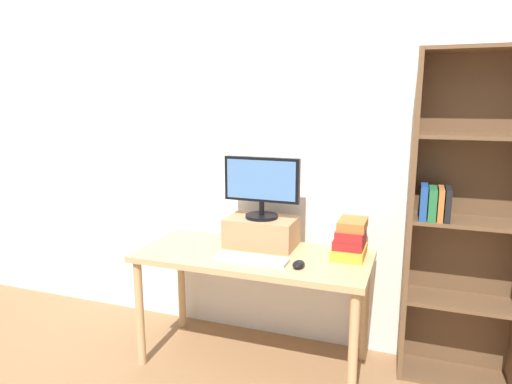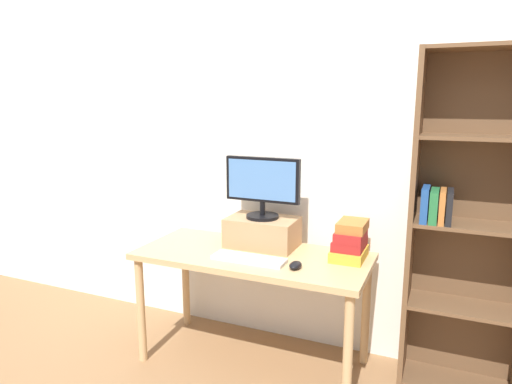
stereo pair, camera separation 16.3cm
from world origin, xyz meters
TOP-DOWN VIEW (x-y plane):
  - ground_plane at (0.00, 0.00)m, footprint 12.00×12.00m
  - back_wall at (0.00, 0.42)m, footprint 7.00×0.08m
  - desk at (0.00, 0.00)m, footprint 1.37×0.62m
  - bookshelf_unit at (1.15, 0.26)m, footprint 0.63×0.28m
  - riser_box at (-0.00, 0.15)m, footprint 0.43×0.28m
  - computer_monitor at (-0.00, 0.15)m, footprint 0.47×0.20m
  - keyboard at (0.03, -0.13)m, footprint 0.42×0.13m
  - computer_mouse at (0.31, -0.13)m, footprint 0.06×0.10m
  - book_stack at (0.55, 0.14)m, footprint 0.18×0.26m

SIDE VIEW (x-z plane):
  - ground_plane at x=0.00m, z-range 0.00..0.00m
  - desk at x=0.00m, z-range 0.27..0.98m
  - keyboard at x=0.03m, z-range 0.70..0.73m
  - computer_mouse at x=0.31m, z-range 0.70..0.74m
  - riser_box at x=0.00m, z-range 0.70..0.89m
  - book_stack at x=0.55m, z-range 0.70..0.92m
  - bookshelf_unit at x=1.15m, z-range 0.01..1.88m
  - computer_monitor at x=0.00m, z-range 0.90..1.28m
  - back_wall at x=0.00m, z-range 0.00..2.60m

